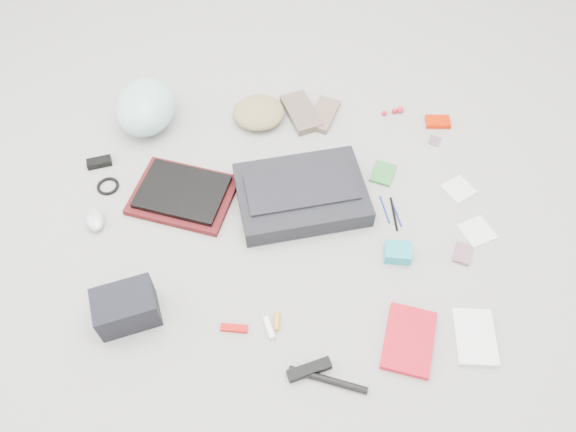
{
  "coord_description": "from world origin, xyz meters",
  "views": [
    {
      "loc": [
        -0.01,
        -1.18,
        1.76
      ],
      "look_at": [
        0.0,
        0.0,
        0.05
      ],
      "focal_mm": 35.0,
      "sensor_mm": 36.0,
      "label": 1
    }
  ],
  "objects_px": {
    "messenger_bag": "(301,195)",
    "bike_helmet": "(146,107)",
    "camera_bag": "(126,307)",
    "book_red": "(409,340)",
    "laptop": "(182,192)",
    "accordion_wallet": "(398,252)"
  },
  "relations": [
    {
      "from": "laptop",
      "to": "accordion_wallet",
      "type": "relative_size",
      "value": 3.45
    },
    {
      "from": "bike_helmet",
      "to": "camera_bag",
      "type": "height_order",
      "value": "bike_helmet"
    },
    {
      "from": "bike_helmet",
      "to": "book_red",
      "type": "xyz_separation_m",
      "value": [
        0.99,
        -1.01,
        -0.08
      ]
    },
    {
      "from": "messenger_bag",
      "to": "bike_helmet",
      "type": "relative_size",
      "value": 1.59
    },
    {
      "from": "bike_helmet",
      "to": "book_red",
      "type": "height_order",
      "value": "bike_helmet"
    },
    {
      "from": "laptop",
      "to": "accordion_wallet",
      "type": "xyz_separation_m",
      "value": [
        0.8,
        -0.27,
        -0.01
      ]
    },
    {
      "from": "laptop",
      "to": "book_red",
      "type": "xyz_separation_m",
      "value": [
        0.8,
        -0.6,
        -0.02
      ]
    },
    {
      "from": "messenger_bag",
      "to": "book_red",
      "type": "xyz_separation_m",
      "value": [
        0.34,
        -0.58,
        -0.03
      ]
    },
    {
      "from": "messenger_bag",
      "to": "camera_bag",
      "type": "relative_size",
      "value": 2.41
    },
    {
      "from": "bike_helmet",
      "to": "accordion_wallet",
      "type": "height_order",
      "value": "bike_helmet"
    },
    {
      "from": "messenger_bag",
      "to": "bike_helmet",
      "type": "bearing_deg",
      "value": 135.6
    },
    {
      "from": "camera_bag",
      "to": "laptop",
      "type": "bearing_deg",
      "value": 57.25
    },
    {
      "from": "camera_bag",
      "to": "accordion_wallet",
      "type": "relative_size",
      "value": 2.12
    },
    {
      "from": "camera_bag",
      "to": "book_red",
      "type": "xyz_separation_m",
      "value": [
        0.93,
        -0.1,
        -0.05
      ]
    },
    {
      "from": "laptop",
      "to": "book_red",
      "type": "relative_size",
      "value": 1.39
    },
    {
      "from": "messenger_bag",
      "to": "accordion_wallet",
      "type": "distance_m",
      "value": 0.42
    },
    {
      "from": "camera_bag",
      "to": "book_red",
      "type": "bearing_deg",
      "value": -24.1
    },
    {
      "from": "book_red",
      "to": "camera_bag",
      "type": "bearing_deg",
      "value": -170.69
    },
    {
      "from": "messenger_bag",
      "to": "bike_helmet",
      "type": "distance_m",
      "value": 0.78
    },
    {
      "from": "book_red",
      "to": "messenger_bag",
      "type": "bearing_deg",
      "value": 135.94
    },
    {
      "from": "messenger_bag",
      "to": "laptop",
      "type": "height_order",
      "value": "messenger_bag"
    },
    {
      "from": "messenger_bag",
      "to": "laptop",
      "type": "xyz_separation_m",
      "value": [
        -0.46,
        0.02,
        -0.0
      ]
    }
  ]
}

